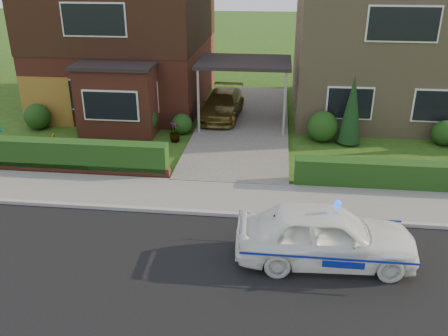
# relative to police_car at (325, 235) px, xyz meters

# --- Properties ---
(ground) EXTENTS (120.00, 120.00, 0.00)m
(ground) POSITION_rel_police_car_xyz_m (-2.66, -1.20, -0.71)
(ground) COLOR #264C14
(ground) RESTS_ON ground
(road) EXTENTS (60.00, 6.00, 0.02)m
(road) POSITION_rel_police_car_xyz_m (-2.66, -1.20, -0.71)
(road) COLOR black
(road) RESTS_ON ground
(kerb) EXTENTS (60.00, 0.16, 0.12)m
(kerb) POSITION_rel_police_car_xyz_m (-2.66, 1.85, -0.65)
(kerb) COLOR #9E9993
(kerb) RESTS_ON ground
(sidewalk) EXTENTS (60.00, 2.00, 0.10)m
(sidewalk) POSITION_rel_police_car_xyz_m (-2.66, 2.90, -0.66)
(sidewalk) COLOR slate
(sidewalk) RESTS_ON ground
(driveway) EXTENTS (3.80, 12.00, 0.12)m
(driveway) POSITION_rel_police_car_xyz_m (-2.66, 9.80, -0.65)
(driveway) COLOR #666059
(driveway) RESTS_ON ground
(house_left) EXTENTS (7.50, 9.53, 7.25)m
(house_left) POSITION_rel_police_car_xyz_m (-8.44, 12.70, 3.10)
(house_left) COLOR brown
(house_left) RESTS_ON ground
(house_right) EXTENTS (7.50, 8.06, 7.25)m
(house_right) POSITION_rel_police_car_xyz_m (3.14, 12.79, 2.96)
(house_right) COLOR #96805C
(house_right) RESTS_ON ground
(carport_link) EXTENTS (3.80, 3.00, 2.77)m
(carport_link) POSITION_rel_police_car_xyz_m (-2.66, 9.75, 1.95)
(carport_link) COLOR black
(carport_link) RESTS_ON ground
(garage_door) EXTENTS (2.20, 0.10, 2.10)m
(garage_door) POSITION_rel_police_car_xyz_m (-10.91, 8.76, 0.34)
(garage_door) COLOR olive
(garage_door) RESTS_ON ground
(dwarf_wall) EXTENTS (7.70, 0.25, 0.36)m
(dwarf_wall) POSITION_rel_police_car_xyz_m (-8.46, 4.10, -0.53)
(dwarf_wall) COLOR brown
(dwarf_wall) RESTS_ON ground
(hedge_left) EXTENTS (7.50, 0.55, 0.90)m
(hedge_left) POSITION_rel_police_car_xyz_m (-8.46, 4.25, -0.71)
(hedge_left) COLOR #1C3D13
(hedge_left) RESTS_ON ground
(hedge_right) EXTENTS (7.50, 0.55, 0.80)m
(hedge_right) POSITION_rel_police_car_xyz_m (3.14, 4.15, -0.71)
(hedge_right) COLOR #1C3D13
(hedge_right) RESTS_ON ground
(shrub_left_far) EXTENTS (1.08, 1.08, 1.08)m
(shrub_left_far) POSITION_rel_police_car_xyz_m (-11.16, 8.30, -0.17)
(shrub_left_far) COLOR #1C3D13
(shrub_left_far) RESTS_ON ground
(shrub_left_mid) EXTENTS (1.32, 1.32, 1.32)m
(shrub_left_mid) POSITION_rel_police_car_xyz_m (-6.66, 8.10, -0.05)
(shrub_left_mid) COLOR #1C3D13
(shrub_left_mid) RESTS_ON ground
(shrub_left_near) EXTENTS (0.84, 0.84, 0.84)m
(shrub_left_near) POSITION_rel_police_car_xyz_m (-5.06, 8.40, -0.29)
(shrub_left_near) COLOR #1C3D13
(shrub_left_near) RESTS_ON ground
(shrub_right_near) EXTENTS (1.20, 1.20, 1.20)m
(shrub_right_near) POSITION_rel_police_car_xyz_m (0.54, 8.20, -0.11)
(shrub_right_near) COLOR #1C3D13
(shrub_right_near) RESTS_ON ground
(shrub_right_mid) EXTENTS (0.96, 0.96, 0.96)m
(shrub_right_mid) POSITION_rel_police_car_xyz_m (5.14, 8.30, -0.23)
(shrub_right_mid) COLOR #1C3D13
(shrub_right_mid) RESTS_ON ground
(conifer_a) EXTENTS (0.90, 0.90, 2.60)m
(conifer_a) POSITION_rel_police_car_xyz_m (1.54, 8.00, 0.59)
(conifer_a) COLOR black
(conifer_a) RESTS_ON ground
(police_car) EXTENTS (3.81, 4.22, 1.58)m
(police_car) POSITION_rel_police_car_xyz_m (0.00, 0.00, 0.00)
(police_car) COLOR white
(police_car) RESTS_ON ground
(driveway_car) EXTENTS (1.79, 4.00, 1.14)m
(driveway_car) POSITION_rel_police_car_xyz_m (-3.66, 10.47, -0.02)
(driveway_car) COLOR brown
(driveway_car) RESTS_ON driveway
(potted_plant_a) EXTENTS (0.43, 0.33, 0.72)m
(potted_plant_a) POSITION_rel_police_car_xyz_m (-11.66, 6.25, -0.34)
(potted_plant_a) COLOR gray
(potted_plant_a) RESTS_ON ground
(potted_plant_b) EXTENTS (0.55, 0.53, 0.77)m
(potted_plant_b) POSITION_rel_police_car_xyz_m (-9.37, 5.73, -0.32)
(potted_plant_b) COLOR gray
(potted_plant_b) RESTS_ON ground
(potted_plant_c) EXTENTS (0.50, 0.50, 0.78)m
(potted_plant_c) POSITION_rel_police_car_xyz_m (-5.16, 7.45, -0.32)
(potted_plant_c) COLOR gray
(potted_plant_c) RESTS_ON ground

